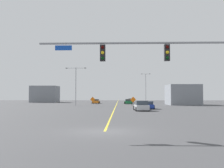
{
  "coord_description": "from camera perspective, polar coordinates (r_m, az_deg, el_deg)",
  "views": [
    {
      "loc": [
        1.0,
        -16.67,
        2.3
      ],
      "look_at": [
        -0.32,
        24.18,
        4.1
      ],
      "focal_mm": 41.72,
      "sensor_mm": 36.0,
      "label": 1
    }
  ],
  "objects": [
    {
      "name": "car_green_far",
      "position": [
        70.75,
        3.58,
        -3.87
      ],
      "size": [
        2.19,
        4.37,
        1.33
      ],
      "color": "#196B38",
      "rests_on": "ground"
    },
    {
      "name": "car_blue_near",
      "position": [
        45.19,
        7.81,
        -4.61
      ],
      "size": [
        2.23,
        4.46,
        1.33
      ],
      "color": "#1E389E",
      "rests_on": "ground"
    },
    {
      "name": "street_lamp_near_left",
      "position": [
        60.12,
        -7.93,
        0.29
      ],
      "size": [
        4.73,
        0.24,
        8.72
      ],
      "color": "gray",
      "rests_on": "ground"
    },
    {
      "name": "roadside_building_west",
      "position": [
        90.34,
        -14.47,
        -2.16
      ],
      "size": [
        8.52,
        7.06,
        5.49
      ],
      "color": "gray",
      "rests_on": "ground"
    },
    {
      "name": "street_lamp_mid_left",
      "position": [
        89.03,
        7.4,
        -0.36
      ],
      "size": [
        3.14,
        0.24,
        9.77
      ],
      "color": "gray",
      "rests_on": "ground"
    },
    {
      "name": "car_white_passing",
      "position": [
        87.6,
        4.14,
        -3.62
      ],
      "size": [
        2.02,
        3.92,
        1.29
      ],
      "color": "white",
      "rests_on": "ground"
    },
    {
      "name": "road_centre_stripe",
      "position": [
        76.45,
        1.1,
        -4.24
      ],
      "size": [
        0.16,
        119.48,
        0.01
      ],
      "color": "yellow",
      "rests_on": "ground"
    },
    {
      "name": "roadside_building_east",
      "position": [
        66.24,
        15.2,
        -2.3
      ],
      "size": [
        7.34,
        8.55,
        4.91
      ],
      "color": "gray",
      "rests_on": "ground"
    },
    {
      "name": "construction_sign_right_shoulder",
      "position": [
        56.91,
        4.66,
        -3.52
      ],
      "size": [
        1.24,
        0.15,
        2.03
      ],
      "color": "orange",
      "rests_on": "ground"
    },
    {
      "name": "construction_sign_left_lane",
      "position": [
        62.02,
        4.56,
        -3.57
      ],
      "size": [
        1.17,
        0.22,
        1.84
      ],
      "color": "orange",
      "rests_on": "ground"
    },
    {
      "name": "car_orange_approaching",
      "position": [
        74.47,
        -3.5,
        -3.83
      ],
      "size": [
        1.99,
        3.85,
        1.25
      ],
      "color": "orange",
      "rests_on": "ground"
    },
    {
      "name": "traffic_signal_assembly",
      "position": [
        17.05,
        11.36,
        5.41
      ],
      "size": [
        12.49,
        0.44,
        6.24
      ],
      "color": "gray",
      "rests_on": "ground"
    },
    {
      "name": "car_silver_mid",
      "position": [
        39.72,
        6.44,
        -4.83
      ],
      "size": [
        2.24,
        4.66,
        1.52
      ],
      "color": "#B7BABF",
      "rests_on": "ground"
    },
    {
      "name": "ground",
      "position": [
        16.86,
        -1.6,
        -10.36
      ],
      "size": [
        215.06,
        215.06,
        0.0
      ],
      "primitive_type": "plane",
      "color": "#444447"
    },
    {
      "name": "construction_sign_median_far",
      "position": [
        65.67,
        -4.27,
        -3.45
      ],
      "size": [
        1.25,
        0.32,
        1.96
      ],
      "color": "orange",
      "rests_on": "ground"
    }
  ]
}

